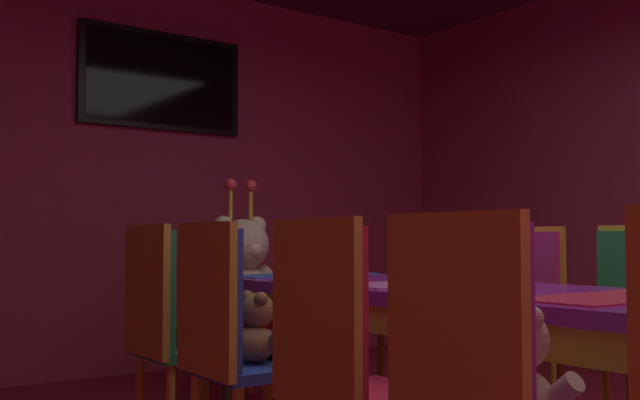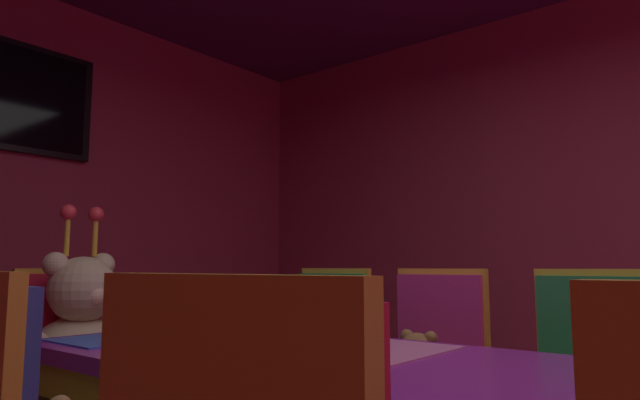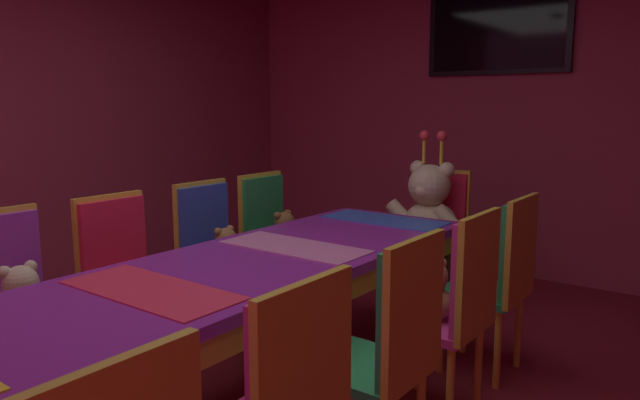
{
  "view_description": "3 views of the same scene",
  "coord_description": "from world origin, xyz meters",
  "px_view_note": "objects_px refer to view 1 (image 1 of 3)",
  "views": [
    {
      "loc": [
        -2.13,
        -1.78,
        0.92
      ],
      "look_at": [
        0.03,
        1.23,
        1.12
      ],
      "focal_mm": 41.52,
      "sensor_mm": 36.0,
      "label": 1
    },
    {
      "loc": [
        -1.29,
        -0.49,
        0.99
      ],
      "look_at": [
        0.22,
        0.74,
        1.23
      ],
      "focal_mm": 31.33,
      "sensor_mm": 36.0,
      "label": 2
    },
    {
      "loc": [
        1.84,
        -1.81,
        1.45
      ],
      "look_at": [
        -0.04,
        0.71,
        0.94
      ],
      "focal_mm": 33.19,
      "sensor_mm": 36.0,
      "label": 3
    }
  ],
  "objects_px": {
    "banquet_table": "(511,313)",
    "teddy_left_1": "(519,378)",
    "chair_left_1": "(477,382)",
    "chair_right_4": "(438,298)",
    "teddy_left_4": "(194,318)",
    "teddy_left_3": "(258,332)",
    "chair_right_2": "(633,316)",
    "chair_right_3": "(520,305)",
    "throne_chair": "(230,294)",
    "wall_tv": "(162,81)",
    "chair_left_2": "(336,350)",
    "king_teddy_bear": "(244,275)",
    "chair_left_4": "(164,316)",
    "chair_left_3": "(225,329)",
    "teddy_right_3": "(501,310)"
  },
  "relations": [
    {
      "from": "chair_left_3",
      "to": "wall_tv",
      "type": "distance_m",
      "value": 2.99
    },
    {
      "from": "chair_left_1",
      "to": "chair_right_4",
      "type": "xyz_separation_m",
      "value": [
        1.66,
        1.8,
        0.0
      ]
    },
    {
      "from": "teddy_left_3",
      "to": "throne_chair",
      "type": "xyz_separation_m",
      "value": [
        0.68,
        1.47,
        0.02
      ]
    },
    {
      "from": "chair_right_2",
      "to": "throne_chair",
      "type": "distance_m",
      "value": 2.23
    },
    {
      "from": "banquet_table",
      "to": "teddy_left_1",
      "type": "xyz_separation_m",
      "value": [
        -0.69,
        -0.6,
        -0.07
      ]
    },
    {
      "from": "chair_left_1",
      "to": "chair_left_4",
      "type": "relative_size",
      "value": 1.0
    },
    {
      "from": "banquet_table",
      "to": "teddy_left_1",
      "type": "bearing_deg",
      "value": -139.06
    },
    {
      "from": "teddy_left_4",
      "to": "chair_left_1",
      "type": "bearing_deg",
      "value": -95.01
    },
    {
      "from": "banquet_table",
      "to": "chair_left_2",
      "type": "bearing_deg",
      "value": -178.46
    },
    {
      "from": "chair_left_1",
      "to": "wall_tv",
      "type": "distance_m",
      "value": 4.07
    },
    {
      "from": "banquet_table",
      "to": "king_teddy_bear",
      "type": "height_order",
      "value": "king_teddy_bear"
    },
    {
      "from": "teddy_left_3",
      "to": "chair_right_2",
      "type": "distance_m",
      "value": 1.62
    },
    {
      "from": "chair_left_3",
      "to": "teddy_left_3",
      "type": "bearing_deg",
      "value": 0.0
    },
    {
      "from": "chair_right_2",
      "to": "chair_left_3",
      "type": "bearing_deg",
      "value": -20.25
    },
    {
      "from": "banquet_table",
      "to": "chair_left_2",
      "type": "height_order",
      "value": "chair_left_2"
    },
    {
      "from": "teddy_left_3",
      "to": "chair_left_4",
      "type": "relative_size",
      "value": 0.29
    },
    {
      "from": "king_teddy_bear",
      "to": "teddy_left_4",
      "type": "bearing_deg",
      "value": -41.99
    },
    {
      "from": "banquet_table",
      "to": "chair_right_3",
      "type": "distance_m",
      "value": 1.03
    },
    {
      "from": "chair_left_1",
      "to": "teddy_left_1",
      "type": "relative_size",
      "value": 3.02
    },
    {
      "from": "wall_tv",
      "to": "teddy_left_4",
      "type": "bearing_deg",
      "value": -109.43
    },
    {
      "from": "chair_right_4",
      "to": "teddy_left_4",
      "type": "bearing_deg",
      "value": 0.79
    },
    {
      "from": "chair_left_2",
      "to": "throne_chair",
      "type": "bearing_deg",
      "value": 69.13
    },
    {
      "from": "banquet_table",
      "to": "teddy_left_1",
      "type": "relative_size",
      "value": 9.53
    },
    {
      "from": "teddy_left_4",
      "to": "king_teddy_bear",
      "type": "relative_size",
      "value": 0.37
    },
    {
      "from": "chair_left_3",
      "to": "wall_tv",
      "type": "relative_size",
      "value": 0.82
    },
    {
      "from": "banquet_table",
      "to": "wall_tv",
      "type": "relative_size",
      "value": 2.58
    },
    {
      "from": "chair_left_2",
      "to": "teddy_left_4",
      "type": "bearing_deg",
      "value": 83.98
    },
    {
      "from": "chair_left_2",
      "to": "chair_right_2",
      "type": "xyz_separation_m",
      "value": [
        1.63,
        0.05,
        0.0
      ]
    },
    {
      "from": "teddy_left_3",
      "to": "chair_right_4",
      "type": "distance_m",
      "value": 1.61
    },
    {
      "from": "banquet_table",
      "to": "teddy_right_3",
      "type": "distance_m",
      "value": 0.92
    },
    {
      "from": "king_teddy_bear",
      "to": "teddy_right_3",
      "type": "bearing_deg",
      "value": 27.25
    },
    {
      "from": "king_teddy_bear",
      "to": "chair_right_3",
      "type": "bearing_deg",
      "value": 32.0
    },
    {
      "from": "chair_left_4",
      "to": "chair_right_3",
      "type": "distance_m",
      "value": 1.73
    },
    {
      "from": "teddy_right_3",
      "to": "teddy_left_1",
      "type": "bearing_deg",
      "value": 41.86
    },
    {
      "from": "chair_left_3",
      "to": "king_teddy_bear",
      "type": "height_order",
      "value": "king_teddy_bear"
    },
    {
      "from": "banquet_table",
      "to": "throne_chair",
      "type": "xyz_separation_m",
      "value": [
        0.0,
        2.1,
        -0.06
      ]
    },
    {
      "from": "teddy_right_3",
      "to": "chair_right_2",
      "type": "bearing_deg",
      "value": 103.57
    },
    {
      "from": "chair_left_3",
      "to": "wall_tv",
      "type": "bearing_deg",
      "value": 71.55
    },
    {
      "from": "chair_left_3",
      "to": "king_teddy_bear",
      "type": "distance_m",
      "value": 1.55
    },
    {
      "from": "chair_right_2",
      "to": "teddy_left_1",
      "type": "bearing_deg",
      "value": 22.45
    },
    {
      "from": "teddy_left_3",
      "to": "king_teddy_bear",
      "type": "height_order",
      "value": "king_teddy_bear"
    },
    {
      "from": "teddy_left_3",
      "to": "chair_right_3",
      "type": "bearing_deg",
      "value": -0.27
    },
    {
      "from": "teddy_left_3",
      "to": "wall_tv",
      "type": "height_order",
      "value": "wall_tv"
    },
    {
      "from": "teddy_left_4",
      "to": "chair_right_3",
      "type": "height_order",
      "value": "chair_right_3"
    },
    {
      "from": "teddy_left_1",
      "to": "throne_chair",
      "type": "bearing_deg",
      "value": 75.61
    },
    {
      "from": "banquet_table",
      "to": "chair_left_4",
      "type": "distance_m",
      "value": 1.44
    },
    {
      "from": "chair_right_3",
      "to": "wall_tv",
      "type": "bearing_deg",
      "value": -71.78
    },
    {
      "from": "banquet_table",
      "to": "king_teddy_bear",
      "type": "distance_m",
      "value": 1.93
    },
    {
      "from": "teddy_left_3",
      "to": "chair_right_3",
      "type": "xyz_separation_m",
      "value": [
        1.5,
        -0.01,
        0.02
      ]
    },
    {
      "from": "chair_left_1",
      "to": "chair_left_2",
      "type": "xyz_separation_m",
      "value": [
        0.03,
        0.58,
        0.0
      ]
    }
  ]
}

